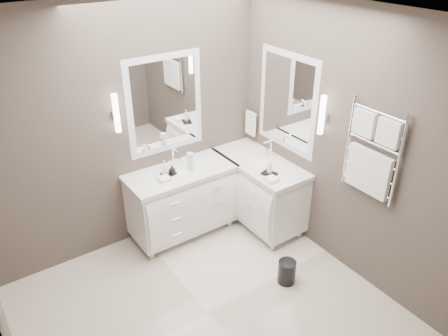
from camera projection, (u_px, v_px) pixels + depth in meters
floor at (208, 313)px, 4.17m from camera, size 3.20×3.00×0.01m
ceiling at (200, 18)px, 2.86m from camera, size 3.20×3.00×0.01m
wall_back at (128, 131)px, 4.60m from camera, size 3.20×0.01×2.70m
wall_front at (349, 312)px, 2.43m from camera, size 3.20×0.01×2.70m
wall_right at (341, 144)px, 4.32m from camera, size 0.01×3.00×2.70m
vanity_back at (182, 198)px, 5.04m from camera, size 1.24×0.59×0.97m
vanity_right at (259, 188)px, 5.24m from camera, size 0.59×1.24×0.97m
mirror_back at (165, 104)px, 4.71m from camera, size 0.90×0.02×1.10m
mirror_right at (287, 102)px, 4.79m from camera, size 0.02×0.90×1.10m
sconce_back at (116, 114)px, 4.36m from camera, size 0.06×0.06×0.40m
sconce_right at (322, 116)px, 4.32m from camera, size 0.06×0.06×0.40m
towel_bar_corner at (251, 123)px, 5.37m from camera, size 0.03×0.22×0.30m
towel_ladder at (371, 157)px, 3.98m from camera, size 0.06×0.58×0.90m
waste_bin at (287, 272)px, 4.48m from camera, size 0.21×0.21×0.26m
amenity_tray_back at (169, 174)px, 4.78m from camera, size 0.16×0.13×0.02m
amenity_tray_right at (269, 174)px, 4.78m from camera, size 0.15×0.18×0.02m
water_bottle at (190, 162)px, 4.82m from camera, size 0.10×0.10×0.21m
soap_bottle_a at (165, 167)px, 4.74m from camera, size 0.09×0.09×0.15m
soap_bottle_b at (172, 169)px, 4.74m from camera, size 0.09×0.09×0.09m
soap_bottle_c at (270, 167)px, 4.73m from camera, size 0.06×0.06×0.15m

